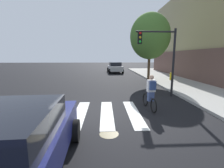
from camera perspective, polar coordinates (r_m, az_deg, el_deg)
The scene contains 9 objects.
ground_plane at distance 7.30m, azimuth -9.08°, elevation -10.53°, with size 120.00×120.00×0.00m, color black.
crosswalk_stripes at distance 7.34m, azimuth -11.48°, elevation -10.44°, with size 5.38×3.53×0.01m.
manhole_cover at distance 5.48m, azimuth -1.07°, elevation -17.57°, with size 0.64×0.64×0.01m, color #473D1E.
sedan_near at distance 3.83m, azimuth -32.02°, elevation -18.30°, with size 2.33×4.68×1.59m.
sedan_mid at distance 25.05m, azimuth 1.09°, elevation 6.06°, with size 2.46×4.85×1.64m.
cyclist at distance 7.70m, azimuth 13.75°, elevation -3.06°, with size 0.38×1.71×1.69m.
traffic_light_near at distance 10.32m, azimuth 17.22°, elevation 11.30°, with size 2.47×0.28×4.20m.
fire_hydrant at distance 17.26m, azimuth 20.44°, elevation 2.64°, with size 0.33×0.22×0.78m.
street_tree_near at distance 15.45m, azimuth 13.55°, elevation 16.38°, with size 3.62×3.62×6.43m.
Camera 1 is at (0.83, -6.80, 2.54)m, focal length 25.35 mm.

